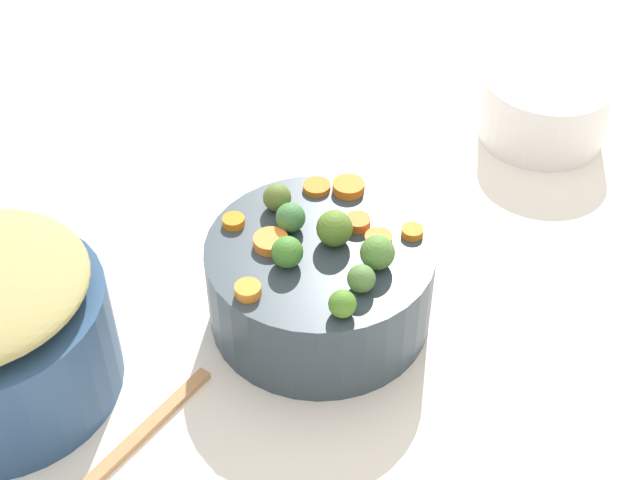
# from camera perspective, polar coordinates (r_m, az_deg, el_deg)

# --- Properties ---
(tabletop) EXTENTS (2.40, 2.40, 0.02)m
(tabletop) POSITION_cam_1_polar(r_m,az_deg,el_deg) (1.08, -0.30, -3.85)
(tabletop) COLOR white
(tabletop) RESTS_ON ground
(serving_bowl_carrots) EXTENTS (0.26, 0.26, 0.11)m
(serving_bowl_carrots) POSITION_cam_1_polar(r_m,az_deg,el_deg) (1.01, 0.00, -2.74)
(serving_bowl_carrots) COLOR #313F49
(serving_bowl_carrots) RESTS_ON tabletop
(carrot_slice_0) EXTENTS (0.03, 0.03, 0.01)m
(carrot_slice_0) POSITION_cam_1_polar(r_m,az_deg,el_deg) (0.99, 6.01, 0.54)
(carrot_slice_0) COLOR orange
(carrot_slice_0) RESTS_ON serving_bowl_carrots
(carrot_slice_1) EXTENTS (0.03, 0.03, 0.01)m
(carrot_slice_1) POSITION_cam_1_polar(r_m,az_deg,el_deg) (0.91, -4.69, -3.26)
(carrot_slice_1) COLOR orange
(carrot_slice_1) RESTS_ON serving_bowl_carrots
(carrot_slice_2) EXTENTS (0.04, 0.04, 0.01)m
(carrot_slice_2) POSITION_cam_1_polar(r_m,az_deg,el_deg) (0.97, 3.81, 0.06)
(carrot_slice_2) COLOR orange
(carrot_slice_2) RESTS_ON serving_bowl_carrots
(carrot_slice_3) EXTENTS (0.04, 0.04, 0.01)m
(carrot_slice_3) POSITION_cam_1_polar(r_m,az_deg,el_deg) (1.04, -0.19, 3.46)
(carrot_slice_3) COLOR orange
(carrot_slice_3) RESTS_ON serving_bowl_carrots
(carrot_slice_4) EXTENTS (0.05, 0.05, 0.01)m
(carrot_slice_4) POSITION_cam_1_polar(r_m,az_deg,el_deg) (1.04, 1.87, 3.46)
(carrot_slice_4) COLOR orange
(carrot_slice_4) RESTS_ON serving_bowl_carrots
(carrot_slice_5) EXTENTS (0.04, 0.04, 0.01)m
(carrot_slice_5) POSITION_cam_1_polar(r_m,az_deg,el_deg) (0.99, 2.46, 1.14)
(carrot_slice_5) COLOR orange
(carrot_slice_5) RESTS_ON serving_bowl_carrots
(carrot_slice_6) EXTENTS (0.03, 0.03, 0.01)m
(carrot_slice_6) POSITION_cam_1_polar(r_m,az_deg,el_deg) (1.00, -5.63, 1.19)
(carrot_slice_6) COLOR orange
(carrot_slice_6) RESTS_ON serving_bowl_carrots
(carrot_slice_7) EXTENTS (0.05, 0.05, 0.01)m
(carrot_slice_7) POSITION_cam_1_polar(r_m,az_deg,el_deg) (0.97, -3.21, -0.10)
(carrot_slice_7) COLOR orange
(carrot_slice_7) RESTS_ON serving_bowl_carrots
(brussels_sprout_0) EXTENTS (0.04, 0.04, 0.04)m
(brussels_sprout_0) POSITION_cam_1_polar(r_m,az_deg,el_deg) (0.94, 3.74, -0.82)
(brussels_sprout_0) COLOR #518338
(brussels_sprout_0) RESTS_ON serving_bowl_carrots
(brussels_sprout_1) EXTENTS (0.03, 0.03, 0.03)m
(brussels_sprout_1) POSITION_cam_1_polar(r_m,az_deg,el_deg) (0.98, -1.92, 1.47)
(brussels_sprout_1) COLOR #427B41
(brussels_sprout_1) RESTS_ON serving_bowl_carrots
(brussels_sprout_2) EXTENTS (0.03, 0.03, 0.03)m
(brussels_sprout_2) POSITION_cam_1_polar(r_m,az_deg,el_deg) (0.89, 1.47, -4.16)
(brussels_sprout_2) COLOR #4E842A
(brussels_sprout_2) RESTS_ON serving_bowl_carrots
(brussels_sprout_3) EXTENTS (0.03, 0.03, 0.03)m
(brussels_sprout_3) POSITION_cam_1_polar(r_m,az_deg,el_deg) (0.91, 2.70, -2.52)
(brussels_sprout_3) COLOR #548140
(brussels_sprout_3) RESTS_ON serving_bowl_carrots
(brussels_sprout_4) EXTENTS (0.03, 0.03, 0.03)m
(brussels_sprout_4) POSITION_cam_1_polar(r_m,az_deg,el_deg) (1.01, -2.80, 2.77)
(brussels_sprout_4) COLOR #596F30
(brussels_sprout_4) RESTS_ON serving_bowl_carrots
(brussels_sprout_5) EXTENTS (0.04, 0.04, 0.04)m
(brussels_sprout_5) POSITION_cam_1_polar(r_m,az_deg,el_deg) (0.96, 0.95, 0.77)
(brussels_sprout_5) COLOR #577E2C
(brussels_sprout_5) RESTS_ON serving_bowl_carrots
(brussels_sprout_6) EXTENTS (0.03, 0.03, 0.03)m
(brussels_sprout_6) POSITION_cam_1_polar(r_m,az_deg,el_deg) (0.94, -2.14, -0.79)
(brussels_sprout_6) COLOR #448531
(brussels_sprout_6) RESTS_ON serving_bowl_carrots
(casserole_dish) EXTENTS (0.18, 0.18, 0.10)m
(casserole_dish) POSITION_cam_1_polar(r_m,az_deg,el_deg) (1.34, 14.33, 8.22)
(casserole_dish) COLOR white
(casserole_dish) RESTS_ON tabletop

